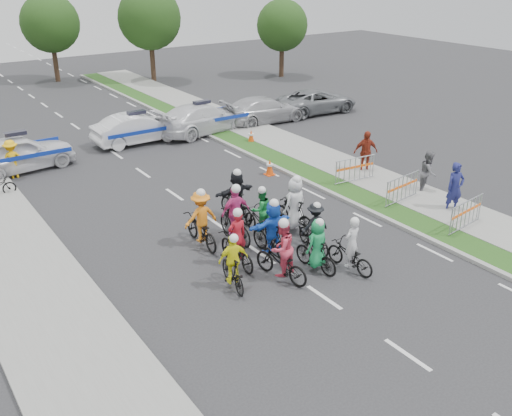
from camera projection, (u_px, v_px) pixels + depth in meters
ground at (324, 298)px, 15.70m from camera, size 90.00×90.00×0.00m
curb_right at (340, 197)px, 22.09m from camera, size 0.20×60.00×0.12m
grass_strip at (353, 193)px, 22.45m from camera, size 1.20×60.00×0.11m
sidewalk_right at (385, 184)px, 23.38m from camera, size 2.40×60.00×0.13m
sidewalk_left at (33, 287)px, 16.08m from camera, size 3.00×60.00×0.13m
rider_0 at (350, 253)px, 16.84m from camera, size 0.77×1.79×1.78m
rider_1 at (317, 250)px, 16.80m from camera, size 0.77×1.69×1.73m
rider_2 at (281, 257)px, 16.32m from camera, size 1.05×2.03×1.98m
rider_3 at (233, 267)px, 15.93m from camera, size 0.92×1.69×1.72m
rider_4 at (314, 231)px, 17.99m from camera, size 0.99×1.71×1.69m
rider_5 at (272, 232)px, 17.57m from camera, size 1.59×1.90×1.96m
rider_6 at (237, 246)px, 17.11m from camera, size 0.75×1.91×1.92m
rider_7 at (294, 210)px, 19.21m from camera, size 0.91×1.99×2.05m
rider_8 at (260, 217)px, 18.99m from camera, size 0.76×1.76×1.78m
rider_9 at (235, 219)px, 18.54m from camera, size 1.03×1.94×2.03m
rider_10 at (201, 224)px, 18.24m from camera, size 1.13×1.99×2.01m
rider_11 at (236, 199)px, 19.97m from camera, size 1.59×1.90×1.97m
police_car_0 at (19, 153)px, 24.70m from camera, size 4.91×2.47×1.60m
police_car_1 at (138, 129)px, 28.44m from camera, size 4.51×1.61×1.48m
police_car_2 at (202, 118)px, 30.12m from camera, size 5.65×3.02×1.56m
civilian_sedan at (265, 110)px, 32.03m from camera, size 5.08×2.27×1.45m
civilian_suv at (317, 101)px, 34.07m from camera, size 5.14×2.67×1.38m
spectator_0 at (455, 188)px, 20.61m from camera, size 0.79×0.63×1.89m
spectator_1 at (428, 172)px, 22.39m from camera, size 1.03×0.98×1.69m
spectator_2 at (366, 152)px, 24.42m from camera, size 1.18×0.81×1.86m
marshal_hiviz at (12, 159)px, 23.90m from camera, size 1.13×0.72×1.65m
barrier_0 at (466, 216)px, 19.32m from camera, size 2.05×0.75×1.12m
barrier_1 at (402, 190)px, 21.46m from camera, size 2.05×0.75×1.12m
barrier_2 at (355, 171)px, 23.39m from camera, size 2.04×0.70×1.12m
cone_0 at (270, 167)px, 24.40m from camera, size 0.40×0.40×0.70m
cone_1 at (251, 137)px, 28.56m from camera, size 0.40×0.40×0.70m
tree_1 at (150, 18)px, 41.14m from camera, size 4.55×4.55×6.82m
tree_2 at (282, 25)px, 43.07m from camera, size 3.85×3.85×5.77m
tree_4 at (50, 23)px, 41.19m from camera, size 4.20×4.20×6.30m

